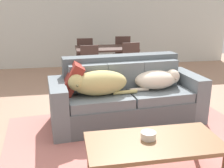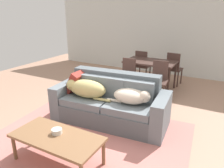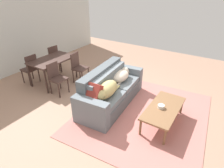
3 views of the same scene
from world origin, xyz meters
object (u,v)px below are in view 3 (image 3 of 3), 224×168
(dining_chair_near_right, at_px, (78,66))
(dining_chair_far_right, at_px, (52,58))
(coffee_table, at_px, (164,109))
(dining_chair_near_left, at_px, (56,77))
(couch, at_px, (110,91))
(dining_table, at_px, (52,61))
(dog_on_right_cushion, at_px, (121,75))
(throw_pillow_by_left_arm, at_px, (91,93))
(dining_chair_far_left, at_px, (31,68))
(dog_on_left_cushion, at_px, (106,90))
(bowl_on_coffee_table, at_px, (161,106))

(dining_chair_near_right, xyz_separation_m, dining_chair_far_right, (0.05, 1.22, 0.00))
(coffee_table, distance_m, dining_chair_near_left, 2.97)
(couch, bearing_deg, dining_chair_near_right, 67.07)
(coffee_table, distance_m, dining_chair_far_right, 4.17)
(coffee_table, bearing_deg, dining_table, 88.31)
(couch, relative_size, dog_on_right_cushion, 2.89)
(dining_table, relative_size, dining_chair_near_left, 1.46)
(couch, bearing_deg, dining_chair_far_right, 73.86)
(throw_pillow_by_left_arm, bearing_deg, dining_table, 68.94)
(couch, distance_m, throw_pillow_by_left_arm, 0.84)
(couch, bearing_deg, dining_chair_far_left, 93.30)
(throw_pillow_by_left_arm, relative_size, dining_chair_near_right, 0.49)
(dog_on_left_cushion, height_order, throw_pillow_by_left_arm, throw_pillow_by_left_arm)
(bowl_on_coffee_table, relative_size, dining_chair_far_right, 0.16)
(couch, xyz_separation_m, dining_chair_near_right, (0.48, 1.48, 0.15))
(coffee_table, xyz_separation_m, dining_chair_far_left, (-0.32, 4.05, 0.12))
(dining_chair_near_left, xyz_separation_m, dining_chair_far_right, (0.90, 1.17, 0.02))
(coffee_table, xyz_separation_m, dining_chair_far_right, (0.60, 4.12, 0.13))
(dining_table, distance_m, dining_chair_far_right, 0.79)
(dining_chair_far_right, bearing_deg, dog_on_left_cushion, 75.98)
(throw_pillow_by_left_arm, relative_size, dining_chair_far_left, 0.49)
(dog_on_right_cushion, relative_size, dining_chair_far_right, 0.82)
(bowl_on_coffee_table, bearing_deg, dining_chair_far_left, 93.95)
(dog_on_left_cushion, xyz_separation_m, dining_table, (0.48, 2.29, 0.03))
(dog_on_left_cushion, relative_size, dog_on_right_cushion, 1.21)
(couch, distance_m, bowl_on_coffee_table, 1.38)
(dog_on_right_cushion, xyz_separation_m, dining_chair_near_left, (-0.82, 1.57, -0.12))
(dining_chair_far_left, bearing_deg, coffee_table, 95.10)
(bowl_on_coffee_table, distance_m, dining_chair_near_left, 2.91)
(bowl_on_coffee_table, bearing_deg, dining_chair_near_right, 78.44)
(bowl_on_coffee_table, bearing_deg, dining_chair_near_left, 95.20)
(couch, height_order, dining_chair_near_right, couch)
(dog_on_right_cushion, bearing_deg, bowl_on_coffee_table, -117.76)
(couch, relative_size, throw_pillow_by_left_arm, 4.95)
(couch, height_order, dining_chair_near_left, couch)
(dog_on_left_cushion, height_order, bowl_on_coffee_table, dog_on_left_cushion)
(couch, height_order, coffee_table, couch)
(bowl_on_coffee_table, bearing_deg, coffee_table, -51.44)
(throw_pillow_by_left_arm, relative_size, dining_chair_near_left, 0.51)
(dog_on_right_cushion, xyz_separation_m, throw_pillow_by_left_arm, (-1.23, 0.03, 0.07))
(throw_pillow_by_left_arm, height_order, dining_chair_near_left, throw_pillow_by_left_arm)
(dog_on_right_cushion, distance_m, bowl_on_coffee_table, 1.45)
(dog_on_right_cushion, height_order, dining_chair_far_left, dining_chair_far_left)
(couch, relative_size, dining_chair_near_right, 2.40)
(dining_table, height_order, dining_chair_far_right, dining_chair_far_right)
(dog_on_left_cushion, height_order, dining_chair_far_left, dining_chair_far_left)
(throw_pillow_by_left_arm, bearing_deg, dining_chair_near_right, 50.02)
(dining_chair_near_right, height_order, dining_chair_far_right, dining_chair_far_right)
(dining_chair_near_left, bearing_deg, throw_pillow_by_left_arm, -103.21)
(dining_table, bearing_deg, couch, -91.16)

